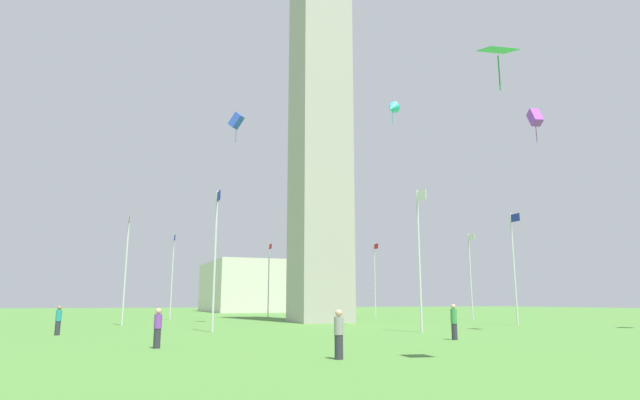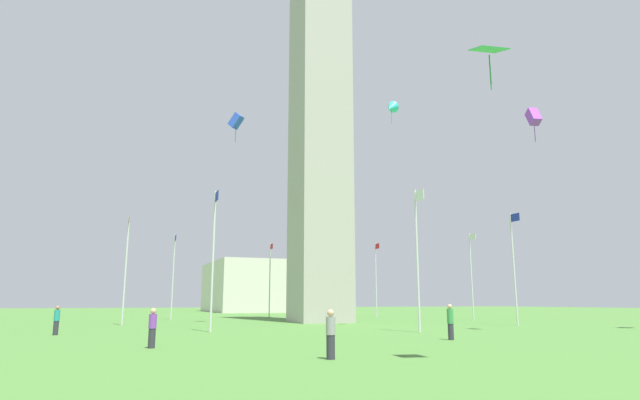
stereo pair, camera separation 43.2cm
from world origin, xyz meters
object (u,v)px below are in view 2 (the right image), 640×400
at_px(flagpole_e, 472,272).
at_px(person_green_shirt, 450,322).
at_px(flagpole_nw, 213,254).
at_px(obelisk_monument, 320,91).
at_px(flagpole_sw, 173,273).
at_px(person_teal_shirt, 57,320).
at_px(kite_cyan_delta, 391,108).
at_px(distant_building, 255,287).
at_px(kite_purple_box, 533,117).
at_px(person_gray_shirt, 331,334).
at_px(kite_blue_box, 236,121).
at_px(flagpole_se, 376,276).
at_px(flagpole_s, 270,277).
at_px(kite_green_diamond, 489,51).
at_px(flagpole_ne, 514,263).
at_px(person_purple_shirt, 152,328).
at_px(flagpole_n, 418,253).
at_px(flagpole_w, 126,264).

height_order(flagpole_e, person_green_shirt, flagpole_e).
bearing_deg(flagpole_nw, obelisk_monument, 135.12).
xyz_separation_m(flagpole_sw, person_teal_shirt, (24.23, -8.85, -4.14)).
xyz_separation_m(kite_cyan_delta, distant_building, (-65.74, 5.98, -12.29)).
height_order(person_green_shirt, kite_purple_box, kite_purple_box).
distance_m(person_gray_shirt, kite_blue_box, 33.33).
bearing_deg(kite_blue_box, flagpole_nw, -17.65).
xyz_separation_m(flagpole_sw, person_green_shirt, (35.73, 10.17, -4.09)).
xyz_separation_m(flagpole_se, flagpole_s, (-5.07, -12.23, 0.00)).
relative_size(flagpole_sw, kite_blue_box, 3.29).
bearing_deg(kite_green_diamond, kite_purple_box, 132.13).
relative_size(person_green_shirt, kite_cyan_delta, 0.94).
distance_m(flagpole_ne, flagpole_nw, 24.46).
bearing_deg(kite_green_diamond, flagpole_sw, -174.14).
bearing_deg(person_purple_shirt, kite_cyan_delta, -54.31).
bearing_deg(flagpole_sw, obelisk_monument, 45.12).
bearing_deg(distant_building, kite_blue_box, -16.29).
relative_size(flagpole_n, flagpole_sw, 1.00).
distance_m(flagpole_e, flagpole_nw, 31.96).
distance_m(kite_blue_box, kite_cyan_delta, 14.76).
height_order(person_purple_shirt, kite_blue_box, kite_blue_box).
bearing_deg(flagpole_n, kite_blue_box, -151.35).
distance_m(person_teal_shirt, kite_cyan_delta, 27.62).
distance_m(flagpole_se, flagpole_sw, 24.46).
bearing_deg(obelisk_monument, person_purple_shirt, -35.58).
xyz_separation_m(person_green_shirt, distant_building, (-77.27, 9.40, 3.77)).
bearing_deg(flagpole_se, flagpole_n, -22.50).
distance_m(flagpole_se, person_green_shirt, 38.70).
xyz_separation_m(flagpole_n, kite_blue_box, (-16.01, -8.75, 13.11)).
bearing_deg(person_purple_shirt, flagpole_sw, -2.94).
bearing_deg(flagpole_w, person_teal_shirt, -17.50).
relative_size(person_teal_shirt, kite_purple_box, 0.71).
bearing_deg(kite_cyan_delta, flagpole_sw, -150.69).
distance_m(obelisk_monument, flagpole_se, 24.88).
bearing_deg(distant_building, flagpole_n, -5.90).
bearing_deg(flagpole_w, kite_purple_box, 48.79).
height_order(obelisk_monument, flagpole_s, obelisk_monument).
relative_size(flagpole_s, distant_building, 0.39).
bearing_deg(flagpole_s, flagpole_nw, -22.50).
distance_m(flagpole_e, kite_blue_box, 29.19).
bearing_deg(person_purple_shirt, flagpole_s, -18.29).
xyz_separation_m(kite_blue_box, kite_cyan_delta, (10.69, 10.11, -1.14)).
distance_m(flagpole_n, kite_purple_box, 11.81).
bearing_deg(distant_building, obelisk_monument, -7.78).
height_order(flagpole_n, flagpole_se, same).
distance_m(person_purple_shirt, distant_building, 80.49).
bearing_deg(kite_blue_box, person_gray_shirt, -4.91).
height_order(flagpole_se, person_gray_shirt, flagpole_se).
relative_size(flagpole_s, person_teal_shirt, 5.48).
xyz_separation_m(flagpole_ne, distant_building, (-65.99, -4.89, -0.32)).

